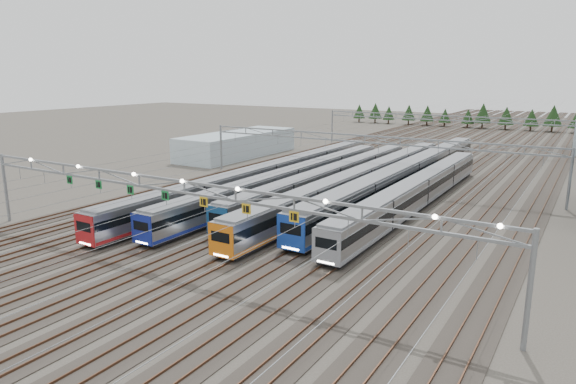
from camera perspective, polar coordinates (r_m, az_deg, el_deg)
The scene contains 13 objects.
ground at distance 47.87m, azimuth -11.05°, elevation -8.04°, with size 400.00×400.00×0.00m, color #47423A.
track_bed at distance 137.04m, azimuth 18.36°, elevation 5.84°, with size 54.00×260.00×5.42m.
train_a at distance 77.11m, azimuth -2.15°, elevation 1.84°, with size 2.82×65.39×3.67m.
train_b at distance 73.77m, azimuth 0.26°, elevation 1.31°, with size 2.76×56.75×3.59m.
train_c at distance 75.38m, azimuth 4.90°, elevation 1.53°, with size 2.79×53.20×3.63m.
train_d at distance 74.08m, azimuth 8.23°, elevation 1.28°, with size 2.87×64.46×3.73m.
train_e at distance 79.00m, azimuth 13.26°, elevation 1.91°, with size 3.10×68.82×4.05m.
train_f at distance 68.40m, azimuth 14.19°, elevation 0.03°, with size 2.86×51.81×3.73m.
gantry_near at distance 45.78m, azimuth -11.58°, elevation 0.24°, with size 56.36×0.61×8.08m.
gantry_mid at distance 79.56m, azimuth 8.51°, elevation 5.20°, with size 56.36×0.36×8.00m.
gantry_far at distance 122.06m, azimuth 16.88°, elevation 7.46°, with size 56.36×0.36×8.00m.
west_shed at distance 109.41m, azimuth -5.60°, elevation 5.29°, with size 10.00×30.00×4.89m, color #A8BEC8.
treeline at distance 175.83m, azimuth 20.13°, elevation 8.05°, with size 87.50×5.60×7.02m.
Camera 1 is at (30.56, -32.69, 16.98)m, focal length 32.00 mm.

